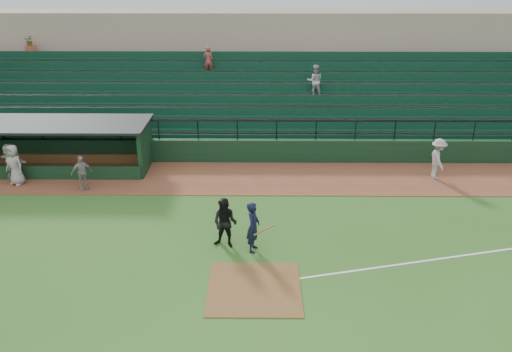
{
  "coord_description": "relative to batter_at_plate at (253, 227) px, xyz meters",
  "views": [
    {
      "loc": [
        0.18,
        -15.11,
        9.98
      ],
      "look_at": [
        0.0,
        5.0,
        1.4
      ],
      "focal_mm": 36.71,
      "sensor_mm": 36.0,
      "label": 1
    }
  ],
  "objects": [
    {
      "name": "foul_line",
      "position": [
        8.07,
        -0.19,
        -0.95
      ],
      "size": [
        17.49,
        4.44,
        0.01
      ],
      "primitive_type": "cube",
      "rotation": [
        0.0,
        0.0,
        0.24
      ],
      "color": "white",
      "rests_on": "ground"
    },
    {
      "name": "home_plate_dirt",
      "position": [
        0.07,
        -2.39,
        -0.94
      ],
      "size": [
        3.0,
        3.0,
        0.03
      ],
      "primitive_type": "cube",
      "color": "brown",
      "rests_on": "ground"
    },
    {
      "name": "stadium_structure",
      "position": [
        0.06,
        15.07,
        1.35
      ],
      "size": [
        38.0,
        13.08,
        6.4
      ],
      "color": "black",
      "rests_on": "ground"
    },
    {
      "name": "runner",
      "position": [
        8.66,
        6.67,
        0.06
      ],
      "size": [
        0.76,
        1.29,
        1.97
      ],
      "primitive_type": "imported",
      "rotation": [
        0.0,
        0.0,
        1.6
      ],
      "color": "#A6A19B",
      "rests_on": "warning_track"
    },
    {
      "name": "dugout",
      "position": [
        -9.68,
        8.17,
        0.38
      ],
      "size": [
        8.9,
        3.2,
        2.42
      ],
      "color": "black",
      "rests_on": "ground"
    },
    {
      "name": "dugout_player_b",
      "position": [
        -11.11,
        5.79,
        0.04
      ],
      "size": [
        1.11,
        0.95,
        1.93
      ],
      "primitive_type": "imported",
      "rotation": [
        0.0,
        0.0,
        -0.43
      ],
      "color": "#A09B96",
      "rests_on": "warning_track"
    },
    {
      "name": "warning_track",
      "position": [
        0.07,
        6.61,
        -0.94
      ],
      "size": [
        40.0,
        4.0,
        0.03
      ],
      "primitive_type": "cube",
      "color": "brown",
      "rests_on": "ground"
    },
    {
      "name": "dugout_player_c",
      "position": [
        -11.51,
        6.29,
        -0.02
      ],
      "size": [
        1.73,
        1.26,
        1.81
      ],
      "primitive_type": "imported",
      "rotation": [
        0.0,
        0.0,
        2.65
      ],
      "color": "#AAA49F",
      "rests_on": "warning_track"
    },
    {
      "name": "dugout_player_a",
      "position": [
        -7.83,
        5.2,
        -0.11
      ],
      "size": [
        1.02,
        0.86,
        1.63
      ],
      "primitive_type": "imported",
      "rotation": [
        0.0,
        0.0,
        0.58
      ],
      "color": "gray",
      "rests_on": "warning_track"
    },
    {
      "name": "batter_at_plate",
      "position": [
        0.0,
        0.0,
        0.0
      ],
      "size": [
        1.09,
        0.77,
        1.92
      ],
      "color": "black",
      "rests_on": "ground"
    },
    {
      "name": "ground",
      "position": [
        0.07,
        -1.39,
        -0.96
      ],
      "size": [
        90.0,
        90.0,
        0.0
      ],
      "primitive_type": "plane",
      "color": "#2E5C1E",
      "rests_on": "ground"
    },
    {
      "name": "umpire",
      "position": [
        -1.02,
        0.27,
        -0.0
      ],
      "size": [
        1.09,
        0.95,
        1.91
      ],
      "primitive_type": "imported",
      "rotation": [
        0.0,
        0.0,
        -0.28
      ],
      "color": "black",
      "rests_on": "ground"
    }
  ]
}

